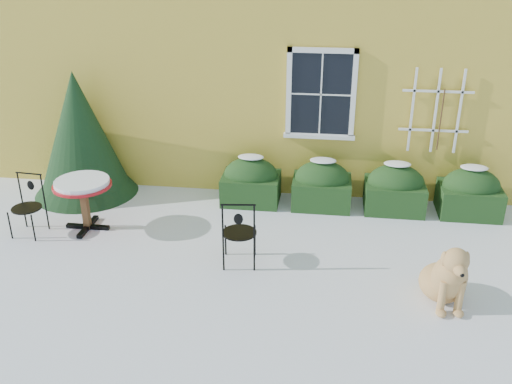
# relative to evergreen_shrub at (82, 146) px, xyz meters

# --- Properties ---
(ground) EXTENTS (80.00, 80.00, 0.00)m
(ground) POSITION_rel_evergreen_shrub_xyz_m (3.50, -2.54, -0.95)
(ground) COLOR white
(ground) RESTS_ON ground
(hedge_row) EXTENTS (4.95, 0.80, 0.91)m
(hedge_row) POSITION_rel_evergreen_shrub_xyz_m (5.15, 0.01, -0.55)
(hedge_row) COLOR #163213
(hedge_row) RESTS_ON ground
(evergreen_shrub) EXTENTS (1.95, 1.95, 2.36)m
(evergreen_shrub) POSITION_rel_evergreen_shrub_xyz_m (0.00, 0.00, 0.00)
(evergreen_shrub) COLOR black
(evergreen_shrub) RESTS_ON ground
(bistro_table) EXTENTS (0.96, 0.96, 0.89)m
(bistro_table) POSITION_rel_evergreen_shrub_xyz_m (0.61, -1.43, -0.21)
(bistro_table) COLOR black
(bistro_table) RESTS_ON ground
(patio_chair_near) EXTENTS (0.54, 0.53, 1.09)m
(patio_chair_near) POSITION_rel_evergreen_shrub_xyz_m (3.34, -2.22, -0.40)
(patio_chair_near) COLOR black
(patio_chair_near) RESTS_ON ground
(patio_chair_far) EXTENTS (0.49, 0.48, 1.01)m
(patio_chair_far) POSITION_rel_evergreen_shrub_xyz_m (-0.26, -1.69, -0.44)
(patio_chair_far) COLOR black
(patio_chair_far) RESTS_ON ground
(dog) EXTENTS (0.70, 1.11, 0.98)m
(dog) POSITION_rel_evergreen_shrub_xyz_m (6.23, -2.85, -0.55)
(dog) COLOR tan
(dog) RESTS_ON ground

